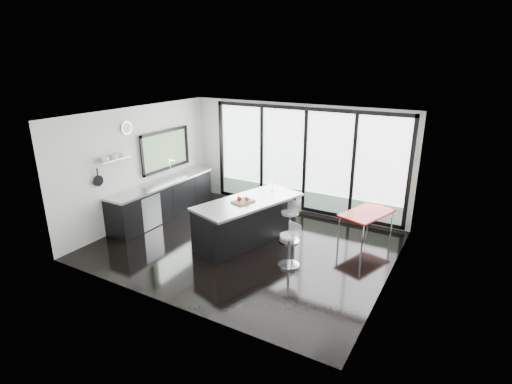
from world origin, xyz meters
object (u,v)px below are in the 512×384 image
Objects in this scene: island at (246,220)px; bar_stool_far at (290,227)px; red_table at (366,226)px; bar_stool_near at (289,250)px.

bar_stool_far is at bearing 29.52° from island.
red_table is (1.43, 0.91, -0.03)m from bar_stool_far.
bar_stool_near is (1.28, -0.52, -0.17)m from island.
island reaches higher than bar_stool_far.
bar_stool_far reaches higher than red_table.
red_table is (2.26, 1.38, -0.17)m from island.
bar_stool_near is 0.94× the size of bar_stool_far.
bar_stool_near is at bearing -117.15° from red_table.
island is 1.40m from bar_stool_near.
red_table is at bearing 31.43° from island.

